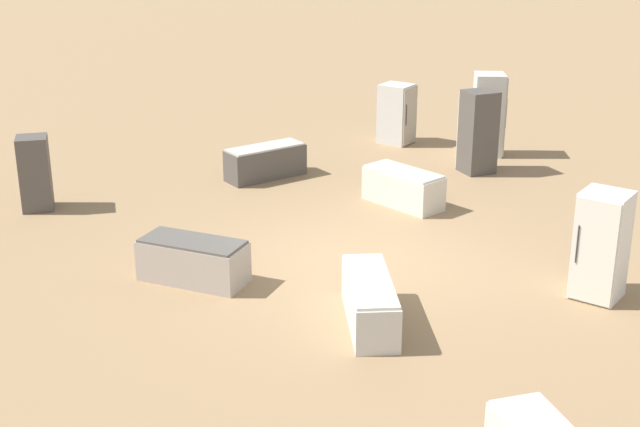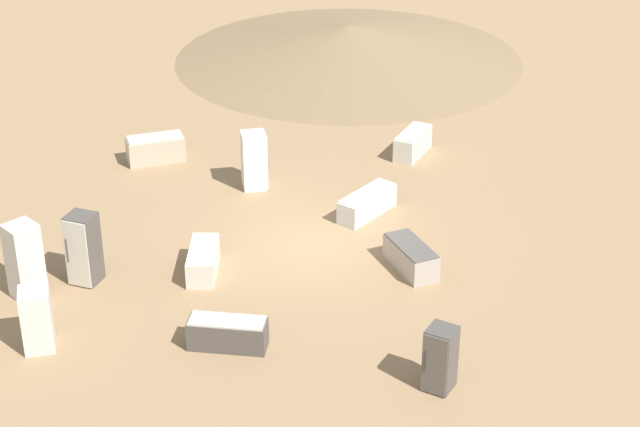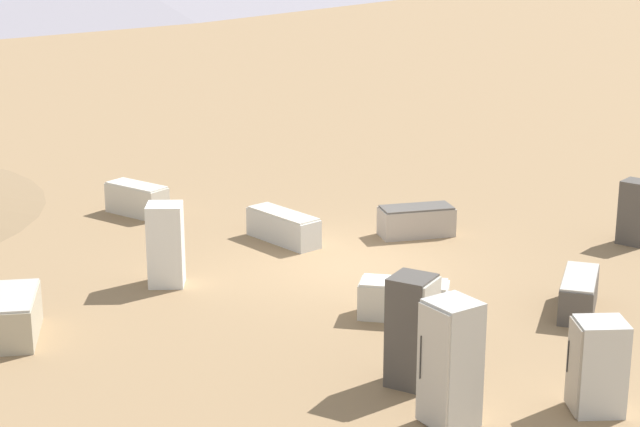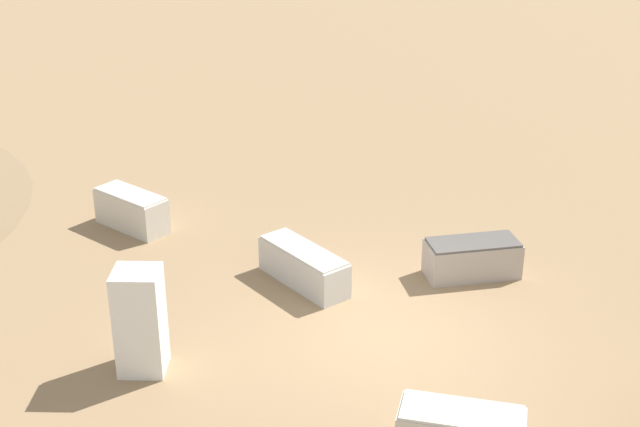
# 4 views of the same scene
# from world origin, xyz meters

# --- Properties ---
(ground_plane) EXTENTS (1000.00, 1000.00, 0.00)m
(ground_plane) POSITION_xyz_m (0.00, 0.00, 0.00)
(ground_plane) COLOR #937551
(discarded_fridge_0) EXTENTS (0.66, 0.62, 1.42)m
(discarded_fridge_0) POSITION_xyz_m (4.46, 4.74, 0.71)
(discarded_fridge_0) COLOR #4C4742
(discarded_fridge_0) RESTS_ON ground_plane
(discarded_fridge_1) EXTENTS (2.00, 1.08, 0.68)m
(discarded_fridge_1) POSITION_xyz_m (-2.11, 0.60, 0.34)
(discarded_fridge_1) COLOR silver
(discarded_fridge_1) RESTS_ON ground_plane
(discarded_fridge_2) EXTENTS (1.64, 1.70, 0.68)m
(discarded_fridge_2) POSITION_xyz_m (0.15, 2.63, 0.34)
(discarded_fridge_2) COLOR #A89E93
(discarded_fridge_2) RESTS_ON ground_plane
(discarded_fridge_3) EXTENTS (0.98, 0.95, 1.42)m
(discarded_fridge_3) POSITION_xyz_m (6.52, -3.66, 0.71)
(discarded_fridge_3) COLOR silver
(discarded_fridge_3) RESTS_ON ground_plane
(discarded_fridge_4) EXTENTS (0.93, 0.94, 1.65)m
(discarded_fridge_4) POSITION_xyz_m (-2.43, -2.94, 0.82)
(discarded_fridge_4) COLOR white
(discarded_fridge_4) RESTS_ON ground_plane
(discarded_fridge_5) EXTENTS (1.74, 1.23, 0.69)m
(discarded_fridge_5) POSITION_xyz_m (2.34, -1.94, 0.35)
(discarded_fridge_5) COLOR beige
(discarded_fridge_5) RESTS_ON ground_plane
(discarded_fridge_7) EXTENTS (1.05, 1.81, 0.69)m
(discarded_fridge_7) POSITION_xyz_m (4.89, 0.09, 0.34)
(discarded_fridge_7) COLOR #4C4742
(discarded_fridge_7) RESTS_ON ground_plane
(discarded_fridge_8) EXTENTS (0.71, 0.68, 1.78)m
(discarded_fridge_8) POSITION_xyz_m (3.80, -4.33, 0.89)
(discarded_fridge_8) COLOR #4C4742
(discarded_fridge_8) RESTS_ON ground_plane
(discarded_fridge_9) EXTENTS (0.88, 0.89, 1.88)m
(discarded_fridge_9) POSITION_xyz_m (4.89, -5.20, 0.94)
(discarded_fridge_9) COLOR silver
(discarded_fridge_9) RESTS_ON ground_plane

